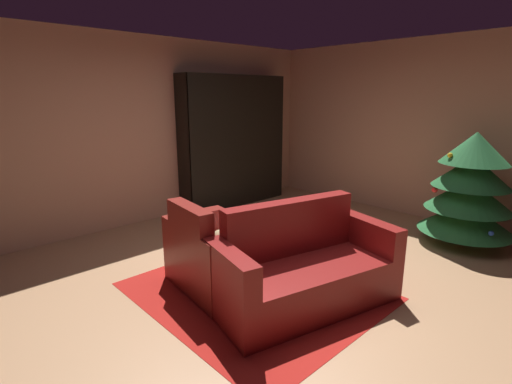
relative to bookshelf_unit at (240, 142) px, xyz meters
The scene contains 11 objects.
ground_plane 3.16m from the bookshelf_unit, 33.86° to the right, with size 7.60×7.60×0.00m, color #AC7F58.
wall_back 2.92m from the bookshelf_unit, 32.01° to the left, with size 5.51×0.06×2.68m, color tan.
wall_left 1.70m from the bookshelf_unit, 99.00° to the right, with size 0.06×6.45×2.68m, color tan.
area_rug 3.35m from the bookshelf_unit, 38.68° to the right, with size 2.21×1.91×0.01m, color #A51B16.
bookshelf_unit is the anchor object (origin of this frame).
armchair_red 3.18m from the bookshelf_unit, 46.17° to the right, with size 1.07×0.78×0.89m.
couch_red 3.53m from the bookshelf_unit, 31.55° to the right, with size 1.11×1.81×0.92m.
coffee_table 3.15m from the bookshelf_unit, 39.48° to the right, with size 0.70×0.70×0.42m.
book_stack_on_table 3.08m from the bookshelf_unit, 39.52° to the right, with size 0.22×0.18×0.11m.
bottle_on_table 3.05m from the bookshelf_unit, 42.81° to the right, with size 0.07×0.07×0.31m.
decorated_tree 3.53m from the bookshelf_unit, 13.37° to the left, with size 1.12×1.12×1.43m.
Camera 1 is at (2.50, -2.65, 1.88)m, focal length 26.94 mm.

